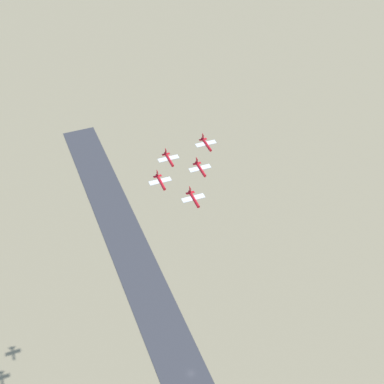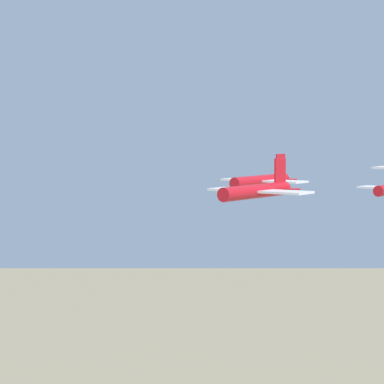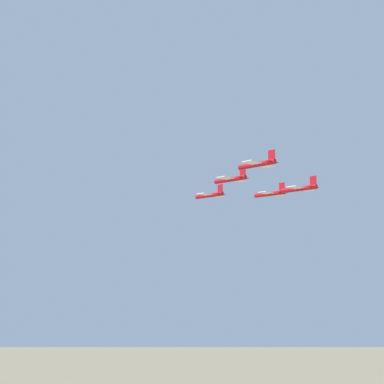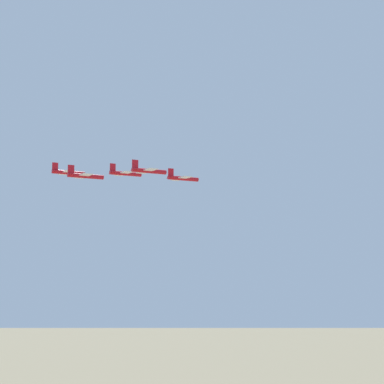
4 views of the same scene
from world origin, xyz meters
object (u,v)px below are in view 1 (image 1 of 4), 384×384
(jet_0, at_px, (194,198))
(jet_2, at_px, (160,181))
(jet_3, at_px, (206,144))
(jet_4, at_px, (169,159))
(jet_1, at_px, (200,168))

(jet_0, xyz_separation_m, jet_2, (-13.35, 10.88, -0.17))
(jet_3, height_order, jet_4, jet_3)
(jet_1, height_order, jet_4, jet_1)
(jet_1, xyz_separation_m, jet_3, (3.02, 16.95, 0.41))
(jet_0, distance_m, jet_2, 17.22)
(jet_0, height_order, jet_1, jet_1)
(jet_3, relative_size, jet_4, 1.00)
(jet_0, bearing_deg, jet_1, -120.47)
(jet_2, distance_m, jet_4, 17.27)
(jet_0, height_order, jet_4, jet_0)
(jet_1, bearing_deg, jet_3, -120.47)
(jet_1, height_order, jet_3, jet_3)
(jet_0, bearing_deg, jet_4, -90.00)
(jet_1, height_order, jet_2, jet_1)
(jet_2, relative_size, jet_4, 1.00)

